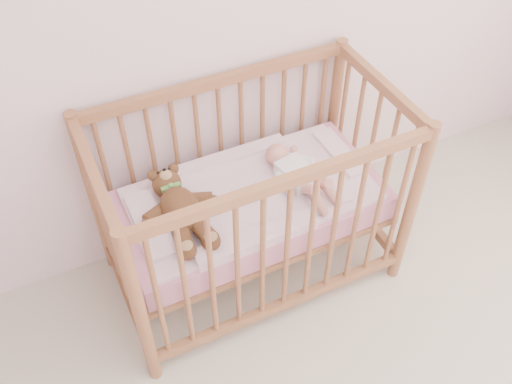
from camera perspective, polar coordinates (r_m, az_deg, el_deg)
crib at (r=2.65m, az=-0.47°, el=-1.11°), size 1.36×0.76×1.00m
mattress at (r=2.66m, az=-0.47°, el=-1.33°), size 1.22×0.62×0.13m
blanket at (r=2.61m, az=-0.48°, el=-0.21°), size 1.10×0.58×0.06m
baby at (r=2.62m, az=4.11°, el=2.16°), size 0.32×0.53×0.12m
teddy_bear at (r=2.46m, az=-7.54°, el=-1.62°), size 0.37×0.52×0.15m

